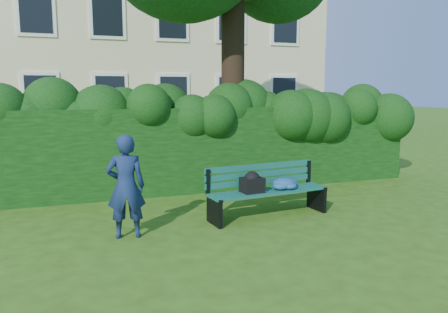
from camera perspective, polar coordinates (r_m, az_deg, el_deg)
name	(u,v)px	position (r m, az deg, el deg)	size (l,w,h in m)	color
ground	(235,215)	(7.73, 1.49, -7.62)	(80.00, 80.00, 0.00)	#324F14
apartment_building	(126,4)	(21.42, -12.64, 18.81)	(16.00, 8.08, 12.00)	beige
hedge	(200,148)	(9.59, -3.17, 1.07)	(10.00, 1.00, 1.80)	black
park_bench	(268,188)	(7.56, 5.78, -4.08)	(2.19, 0.80, 0.89)	#105049
man_reading	(126,186)	(6.57, -12.70, -3.84)	(0.56, 0.37, 1.54)	navy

